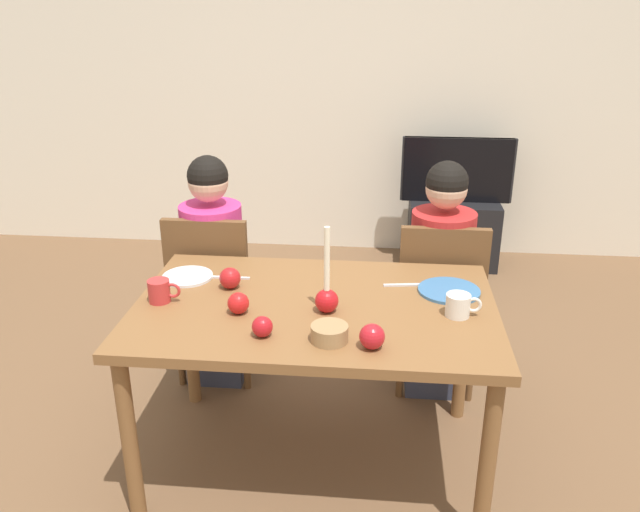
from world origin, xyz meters
TOP-DOWN VIEW (x-y plane):
  - ground_plane at (0.00, 0.00)m, footprint 7.68×7.68m
  - back_wall at (0.00, 2.60)m, footprint 6.40×0.10m
  - dining_table at (0.00, 0.00)m, footprint 1.40×0.90m
  - chair_left at (-0.57, 0.61)m, footprint 0.40×0.40m
  - chair_right at (0.54, 0.61)m, footprint 0.40×0.40m
  - person_left_child at (-0.57, 0.64)m, footprint 0.30×0.30m
  - person_right_child at (0.54, 0.64)m, footprint 0.30×0.30m
  - tv_stand at (0.77, 2.30)m, footprint 0.64×0.40m
  - tv at (0.77, 2.30)m, footprint 0.79×0.05m
  - candle_centerpiece at (0.05, -0.06)m, footprint 0.09×0.09m
  - plate_left at (-0.56, 0.20)m, footprint 0.21×0.21m
  - plate_right at (0.53, 0.16)m, footprint 0.25×0.25m
  - mug_left at (-0.60, -0.04)m, footprint 0.13×0.09m
  - mug_right at (0.54, -0.05)m, footprint 0.13×0.09m
  - fork_left at (-0.39, 0.21)m, footprint 0.18×0.02m
  - fork_right at (0.35, 0.20)m, footprint 0.18×0.04m
  - bowl_walnuts at (0.08, -0.28)m, footprint 0.13×0.13m
  - apple_near_candle at (-0.28, -0.10)m, footprint 0.08×0.08m
  - apple_by_left_plate at (-0.36, 0.11)m, footprint 0.09×0.09m
  - apple_by_right_mug at (0.23, -0.32)m, footprint 0.09×0.09m
  - apple_far_edge at (-0.16, -0.27)m, footprint 0.07×0.07m

SIDE VIEW (x-z plane):
  - ground_plane at x=0.00m, z-range 0.00..0.00m
  - tv_stand at x=0.77m, z-range 0.00..0.48m
  - chair_left at x=-0.57m, z-range 0.06..0.96m
  - chair_right at x=0.54m, z-range 0.06..0.96m
  - person_left_child at x=-0.57m, z-range -0.02..1.16m
  - person_right_child at x=0.54m, z-range -0.02..1.16m
  - dining_table at x=0.00m, z-range 0.29..1.04m
  - tv at x=0.77m, z-range 0.48..0.94m
  - fork_left at x=-0.39m, z-range 0.75..0.76m
  - fork_right at x=0.35m, z-range 0.75..0.76m
  - plate_left at x=-0.56m, z-range 0.75..0.76m
  - plate_right at x=0.53m, z-range 0.75..0.76m
  - bowl_walnuts at x=0.08m, z-range 0.75..0.81m
  - apple_far_edge at x=-0.16m, z-range 0.75..0.82m
  - apple_near_candle at x=-0.28m, z-range 0.75..0.83m
  - mug_right at x=0.54m, z-range 0.75..0.84m
  - apple_by_left_plate at x=-0.36m, z-range 0.75..0.84m
  - apple_by_right_mug at x=0.23m, z-range 0.75..0.84m
  - mug_left at x=-0.60m, z-range 0.75..0.84m
  - candle_centerpiece at x=0.05m, z-range 0.65..0.99m
  - back_wall at x=0.00m, z-range 0.00..2.60m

